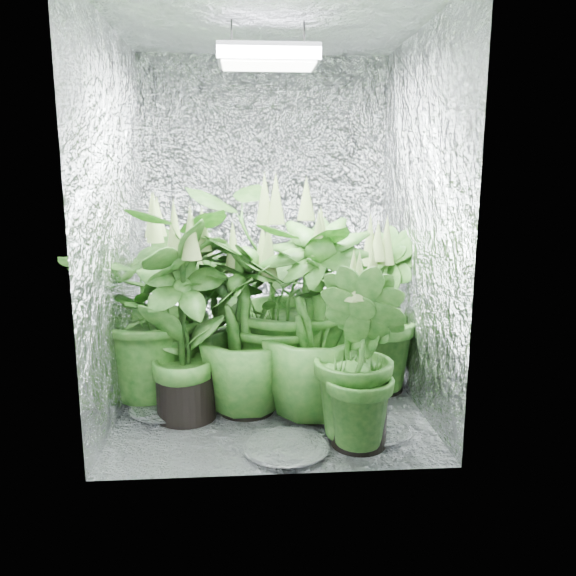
# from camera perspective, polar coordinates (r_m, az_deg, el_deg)

# --- Properties ---
(ground) EXTENTS (1.60, 1.60, 0.00)m
(ground) POSITION_cam_1_polar(r_m,az_deg,el_deg) (3.23, -1.80, -11.32)
(ground) COLOR silver
(ground) RESTS_ON ground
(walls) EXTENTS (1.62, 1.62, 2.00)m
(walls) POSITION_cam_1_polar(r_m,az_deg,el_deg) (2.99, -1.92, 6.64)
(walls) COLOR silver
(walls) RESTS_ON ground
(ceiling) EXTENTS (1.60, 1.60, 0.01)m
(ceiling) POSITION_cam_1_polar(r_m,az_deg,el_deg) (3.07, -2.05, 25.57)
(ceiling) COLOR silver
(ceiling) RESTS_ON walls
(grow_lamp) EXTENTS (0.50, 0.30, 0.22)m
(grow_lamp) POSITION_cam_1_polar(r_m,az_deg,el_deg) (3.03, -2.03, 22.39)
(grow_lamp) COLOR gray
(grow_lamp) RESTS_ON ceiling
(plant_a) EXTENTS (0.97, 0.97, 1.16)m
(plant_a) POSITION_cam_1_polar(r_m,az_deg,el_deg) (3.18, -12.88, -1.48)
(plant_a) COLOR black
(plant_a) RESTS_ON ground
(plant_b) EXTENTS (0.62, 0.62, 0.96)m
(plant_b) POSITION_cam_1_polar(r_m,az_deg,el_deg) (3.27, -7.47, -3.04)
(plant_b) COLOR black
(plant_b) RESTS_ON ground
(plant_c) EXTENTS (0.51, 0.51, 1.02)m
(plant_c) POSITION_cam_1_polar(r_m,az_deg,el_deg) (3.29, 9.27, -2.56)
(plant_c) COLOR black
(plant_c) RESTS_ON ground
(plant_d) EXTENTS (0.70, 0.70, 1.02)m
(plant_d) POSITION_cam_1_polar(r_m,az_deg,el_deg) (2.95, -4.34, -4.09)
(plant_d) COLOR black
(plant_d) RESTS_ON ground
(plant_e) EXTENTS (1.42, 1.42, 1.26)m
(plant_e) POSITION_cam_1_polar(r_m,az_deg,el_deg) (3.08, -0.19, -0.67)
(plant_e) COLOR black
(plant_e) RESTS_ON ground
(plant_f) EXTENTS (0.76, 0.76, 1.12)m
(plant_f) POSITION_cam_1_polar(r_m,az_deg,el_deg) (2.90, -10.57, -3.55)
(plant_f) COLOR black
(plant_f) RESTS_ON ground
(plant_g) EXTENTS (0.65, 0.65, 0.94)m
(plant_g) POSITION_cam_1_polar(r_m,az_deg,el_deg) (2.60, 7.38, -6.98)
(plant_g) COLOR black
(plant_g) RESTS_ON ground
(plant_h) EXTENTS (0.72, 0.72, 1.10)m
(plant_h) POSITION_cam_1_polar(r_m,az_deg,el_deg) (2.89, 2.57, -3.42)
(plant_h) COLOR black
(plant_h) RESTS_ON ground
(circulation_fan) EXTENTS (0.15, 0.32, 0.37)m
(circulation_fan) POSITION_cam_1_polar(r_m,az_deg,el_deg) (3.42, 8.15, -7.35)
(circulation_fan) COLOR black
(circulation_fan) RESTS_ON ground
(plant_label) EXTENTS (0.06, 0.04, 0.08)m
(plant_label) POSITION_cam_1_polar(r_m,az_deg,el_deg) (2.64, 8.62, -9.82)
(plant_label) COLOR white
(plant_label) RESTS_ON plant_g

